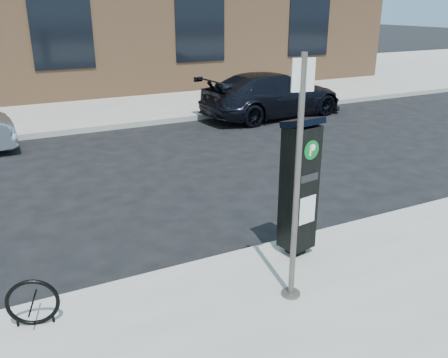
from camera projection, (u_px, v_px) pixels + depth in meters
ground at (228, 264)px, 6.46m from camera, size 120.00×120.00×0.00m
sidewalk_far at (61, 94)px, 18.15m from camera, size 60.00×12.00×0.15m
curb_near at (228, 260)px, 6.42m from camera, size 60.00×0.12×0.16m
curb_far at (96, 129)px, 13.15m from camera, size 60.00×0.12×0.16m
parking_kiosk at (299, 186)px, 6.14m from camera, size 0.49×0.45×1.89m
sign_pole at (297, 186)px, 5.05m from camera, size 0.24×0.22×2.75m
bike_rack at (33, 303)px, 4.93m from camera, size 0.54×0.18×0.55m
car_dark at (273, 95)px, 14.69m from camera, size 4.90×2.40×1.37m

